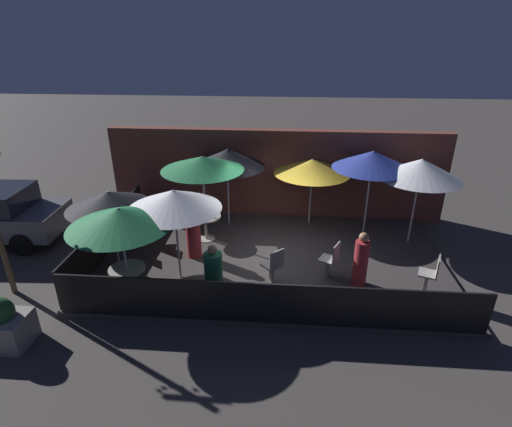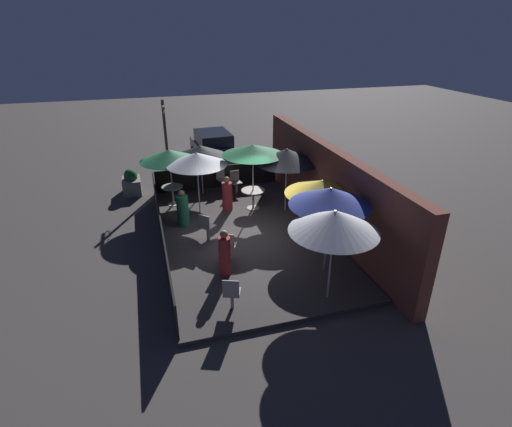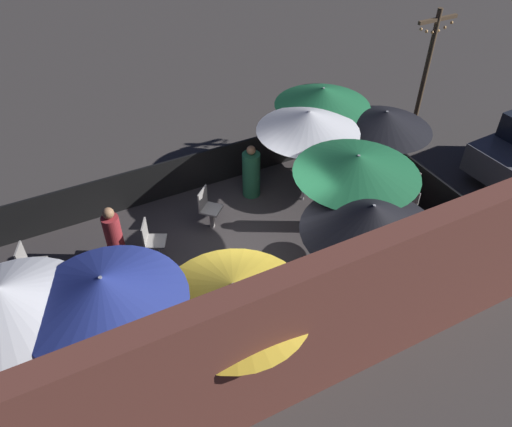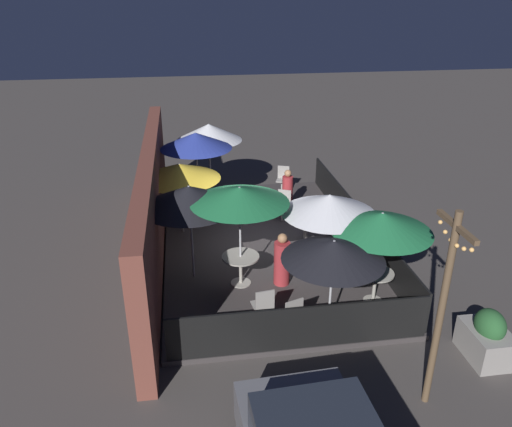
{
  "view_description": "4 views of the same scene",
  "coord_description": "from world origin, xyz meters",
  "views": [
    {
      "loc": [
        0.31,
        -9.23,
        5.59
      ],
      "look_at": [
        -0.44,
        0.3,
        1.24
      ],
      "focal_mm": 28.0,
      "sensor_mm": 36.0,
      "label": 1
    },
    {
      "loc": [
        11.36,
        -2.9,
        6.44
      ],
      "look_at": [
        0.68,
        0.22,
        1.16
      ],
      "focal_mm": 28.0,
      "sensor_mm": 36.0,
      "label": 2
    },
    {
      "loc": [
        2.87,
        6.38,
        7.34
      ],
      "look_at": [
        -0.48,
        -0.17,
        1.06
      ],
      "focal_mm": 35.0,
      "sensor_mm": 36.0,
      "label": 3
    },
    {
      "loc": [
        -12.09,
        2.01,
        6.59
      ],
      "look_at": [
        -0.34,
        0.26,
        1.2
      ],
      "focal_mm": 35.0,
      "sensor_mm": 36.0,
      "label": 4
    }
  ],
  "objects": [
    {
      "name": "fence_front",
      "position": [
        0.0,
        -2.65,
        0.59
      ],
      "size": [
        8.77,
        0.05,
        0.95
      ],
      "color": "black",
      "rests_on": "patio_deck"
    },
    {
      "name": "planter_box",
      "position": [
        -5.09,
        -3.53,
        0.46
      ],
      "size": [
        1.04,
        0.73,
        1.06
      ],
      "color": "gray",
      "rests_on": "ground_plane"
    },
    {
      "name": "patio_umbrella_3",
      "position": [
        1.08,
        2.19,
        1.98
      ],
      "size": [
        2.28,
        2.28,
        2.07
      ],
      "color": "#B2B2B7",
      "rests_on": "patio_deck"
    },
    {
      "name": "dining_table_0",
      "position": [
        -1.93,
        0.87,
        0.71
      ],
      "size": [
        0.88,
        0.88,
        0.74
      ],
      "color": "#9E998E",
      "rests_on": "patio_deck"
    },
    {
      "name": "patio_umbrella_5",
      "position": [
        -2.19,
        -1.12,
        2.17
      ],
      "size": [
        2.16,
        2.16,
        2.28
      ],
      "color": "#B2B2B7",
      "rests_on": "patio_deck"
    },
    {
      "name": "patio_chair_0",
      "position": [
        1.46,
        -0.84,
        0.63
      ],
      "size": [
        0.54,
        0.54,
        0.94
      ],
      "rotation": [
        0.0,
        0.0,
        2.67
      ],
      "color": "gray",
      "rests_on": "patio_deck"
    },
    {
      "name": "ground_plane",
      "position": [
        0.0,
        0.0,
        0.0
      ],
      "size": [
        60.0,
        60.0,
        0.0
      ],
      "primitive_type": "plane",
      "color": "#423D3A"
    },
    {
      "name": "patron_2",
      "position": [
        2.11,
        -1.1,
        0.75
      ],
      "size": [
        0.38,
        0.38,
        1.37
      ],
      "rotation": [
        0.0,
        0.0,
        0.16
      ],
      "color": "maroon",
      "rests_on": "patio_deck"
    },
    {
      "name": "patio_chair_2",
      "position": [
        0.09,
        -1.25,
        0.64
      ],
      "size": [
        0.57,
        0.57,
        0.95
      ],
      "rotation": [
        0.0,
        0.0,
        2.33
      ],
      "color": "gray",
      "rests_on": "patio_deck"
    },
    {
      "name": "patron_0",
      "position": [
        -1.22,
        -1.84,
        0.7
      ],
      "size": [
        0.53,
        0.53,
        1.31
      ],
      "rotation": [
        0.0,
        0.0,
        4.29
      ],
      "color": "#236642",
      "rests_on": "patio_deck"
    },
    {
      "name": "patio_umbrella_1",
      "position": [
        -3.11,
        -2.0,
        2.1
      ],
      "size": [
        2.18,
        2.18,
        2.19
      ],
      "color": "#B2B2B7",
      "rests_on": "patio_deck"
    },
    {
      "name": "patio_chair_3",
      "position": [
        3.67,
        -1.26,
        0.62
      ],
      "size": [
        0.52,
        0.52,
        0.92
      ],
      "rotation": [
        0.0,
        0.0,
        2.78
      ],
      "color": "gray",
      "rests_on": "patio_deck"
    },
    {
      "name": "patron_1",
      "position": [
        -2.06,
        -0.1,
        0.71
      ],
      "size": [
        0.5,
        0.5,
        1.32
      ],
      "rotation": [
        0.0,
        0.0,
        3.53
      ],
      "color": "maroon",
      "rests_on": "patio_deck"
    },
    {
      "name": "patio_chair_1",
      "position": [
        -4.07,
        0.12,
        0.64
      ],
      "size": [
        0.51,
        0.51,
        0.94
      ],
      "rotation": [
        0.0,
        0.0,
        0.34
      ],
      "color": "gray",
      "rests_on": "patio_deck"
    },
    {
      "name": "patio_umbrella_7",
      "position": [
        2.68,
        1.66,
        2.37
      ],
      "size": [
        2.19,
        2.19,
        2.5
      ],
      "color": "#B2B2B7",
      "rests_on": "patio_deck"
    },
    {
      "name": "dining_table_1",
      "position": [
        -3.11,
        -2.0,
        0.71
      ],
      "size": [
        0.8,
        0.8,
        0.75
      ],
      "color": "#9E998E",
      "rests_on": "patio_deck"
    },
    {
      "name": "patio_umbrella_4",
      "position": [
        -3.89,
        -0.73,
        1.95
      ],
      "size": [
        2.05,
        2.05,
        2.04
      ],
      "color": "#B2B2B7",
      "rests_on": "patio_deck"
    },
    {
      "name": "patio_deck",
      "position": [
        0.0,
        0.0,
        0.06
      ],
      "size": [
        8.97,
        5.38,
        0.12
      ],
      "color": "#383333",
      "rests_on": "ground_plane"
    },
    {
      "name": "light_post",
      "position": [
        -5.99,
        -1.89,
        2.04
      ],
      "size": [
        1.1,
        0.12,
        3.64
      ],
      "color": "brown",
      "rests_on": "ground_plane"
    },
    {
      "name": "fence_side_left",
      "position": [
        -4.44,
        0.0,
        0.59
      ],
      "size": [
        0.05,
        5.18,
        0.95
      ],
      "color": "black",
      "rests_on": "patio_deck"
    },
    {
      "name": "patio_umbrella_6",
      "position": [
        3.87,
        1.19,
        2.29
      ],
      "size": [
        2.16,
        2.16,
        2.44
      ],
      "color": "#B2B2B7",
      "rests_on": "patio_deck"
    },
    {
      "name": "patio_umbrella_0",
      "position": [
        -1.93,
        0.87,
        2.41
      ],
      "size": [
        2.24,
        2.24,
        2.47
      ],
      "color": "#B2B2B7",
      "rests_on": "patio_deck"
    },
    {
      "name": "patio_umbrella_2",
      "position": [
        -1.42,
        1.97,
        2.23
      ],
      "size": [
        2.25,
        2.25,
        2.37
      ],
      "color": "#B2B2B7",
      "rests_on": "patio_deck"
    },
    {
      "name": "building_wall",
      "position": [
        0.0,
        2.92,
        1.44
      ],
      "size": [
        10.57,
        0.36,
        2.89
      ],
      "color": "brown",
      "rests_on": "ground_plane"
    },
    {
      "name": "patio_chair_4",
      "position": [
        -3.64,
        0.6,
        0.62
      ],
      "size": [
        0.46,
        0.46,
        0.92
      ],
      "rotation": [
        0.0,
        0.0,
        0.15
      ],
      "color": "gray",
      "rests_on": "patio_deck"
    }
  ]
}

